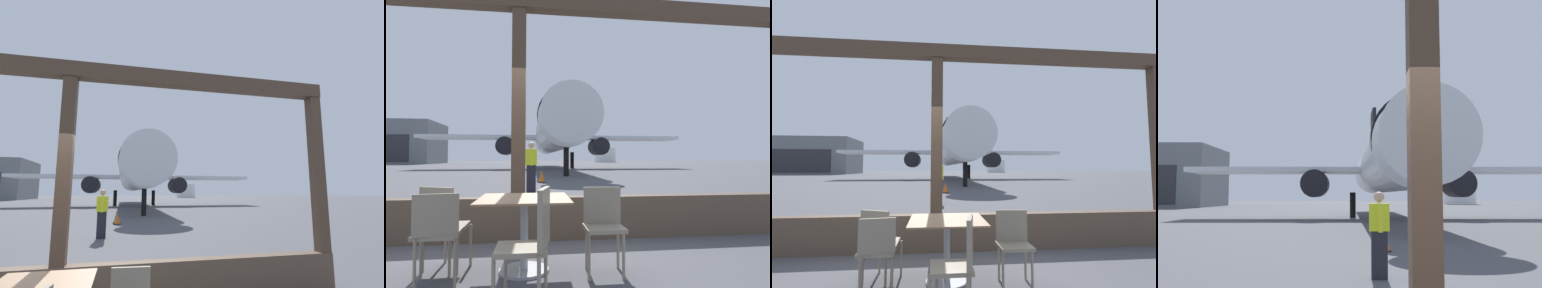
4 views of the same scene
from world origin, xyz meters
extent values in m
plane|color=#4C4C51|center=(0.00, 40.00, 0.00)|extent=(220.00, 220.00, 0.00)
cube|color=#4C3828|center=(0.00, 0.00, 1.70)|extent=(0.20, 0.20, 3.41)
cylinder|color=silver|center=(2.37, 32.38, 3.78)|extent=(3.78, 33.48, 3.78)
cone|color=silver|center=(2.37, 14.35, 3.78)|extent=(3.59, 2.60, 3.59)
cylinder|color=black|center=(2.37, 16.25, 3.93)|extent=(3.86, 0.90, 3.86)
cube|color=silver|center=(-5.23, 32.45, 3.48)|extent=(13.31, 4.20, 0.36)
cube|color=silver|center=(9.97, 32.45, 3.48)|extent=(13.31, 4.20, 0.36)
cylinder|color=black|center=(-2.72, 31.05, 2.48)|extent=(1.90, 3.20, 1.90)
cylinder|color=black|center=(7.46, 31.05, 2.48)|extent=(1.90, 3.20, 1.90)
cube|color=black|center=(2.37, 47.62, 8.07)|extent=(0.36, 4.40, 5.20)
cylinder|color=black|center=(2.37, 16.55, 0.95)|extent=(0.36, 0.36, 1.89)
cylinder|color=black|center=(-0.03, 33.45, 0.95)|extent=(0.44, 0.44, 1.89)
cylinder|color=black|center=(4.77, 33.45, 0.95)|extent=(0.44, 0.44, 1.89)
cube|color=black|center=(0.15, 6.62, 0.47)|extent=(0.32, 0.20, 0.95)
cube|color=yellow|center=(0.15, 6.62, 1.23)|extent=(0.40, 0.22, 0.55)
sphere|color=tan|center=(0.15, 6.62, 1.63)|extent=(0.22, 0.22, 0.22)
cylinder|color=yellow|center=(0.14, 6.86, 1.20)|extent=(0.09, 0.09, 0.52)
cylinder|color=yellow|center=(0.16, 6.38, 1.20)|extent=(0.09, 0.09, 0.52)
cone|color=orange|center=(0.63, 11.37, 0.29)|extent=(0.32, 0.32, 0.58)
cube|color=black|center=(0.63, 11.37, 0.01)|extent=(0.36, 0.36, 0.03)
cylinder|color=white|center=(20.67, 86.91, 2.06)|extent=(6.02, 6.02, 4.12)
camera|label=1|loc=(0.84, -4.57, 1.64)|focal=26.84mm
camera|label=2|loc=(0.21, -4.87, 1.19)|focal=30.59mm
camera|label=3|loc=(-0.05, -4.95, 1.42)|focal=26.06mm
camera|label=4|loc=(-0.51, -3.16, 1.66)|focal=44.90mm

